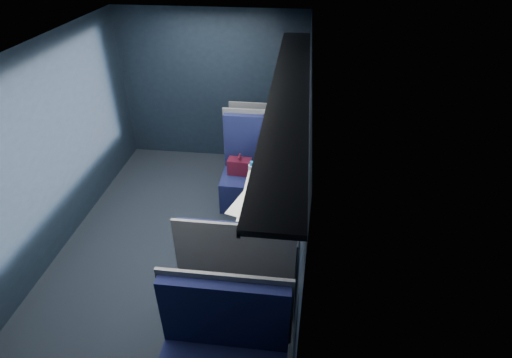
# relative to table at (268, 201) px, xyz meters

# --- Properties ---
(ground) EXTENTS (2.80, 4.20, 0.01)m
(ground) POSITION_rel_table_xyz_m (-1.03, 0.00, -0.67)
(ground) COLOR black
(room_shell) EXTENTS (3.00, 4.40, 2.40)m
(room_shell) POSITION_rel_table_xyz_m (-1.01, 0.00, 0.81)
(room_shell) COLOR black
(room_shell) RESTS_ON ground
(table) EXTENTS (0.62, 1.00, 0.74)m
(table) POSITION_rel_table_xyz_m (0.00, 0.00, 0.00)
(table) COLOR #54565E
(table) RESTS_ON ground
(seat_bay_near) EXTENTS (1.04, 0.62, 1.26)m
(seat_bay_near) POSITION_rel_table_xyz_m (-0.19, 0.87, -0.24)
(seat_bay_near) COLOR #0B0E33
(seat_bay_near) RESTS_ON ground
(seat_bay_far) EXTENTS (1.04, 0.62, 1.26)m
(seat_bay_far) POSITION_rel_table_xyz_m (-0.18, -0.87, -0.25)
(seat_bay_far) COLOR #0B0E33
(seat_bay_far) RESTS_ON ground
(seat_row_front) EXTENTS (1.04, 0.51, 1.16)m
(seat_row_front) POSITION_rel_table_xyz_m (-0.18, 1.80, -0.25)
(seat_row_front) COLOR #0B0E33
(seat_row_front) RESTS_ON ground
(man) EXTENTS (0.53, 0.56, 1.32)m
(man) POSITION_rel_table_xyz_m (0.07, 0.70, 0.06)
(man) COLOR black
(man) RESTS_ON ground
(woman) EXTENTS (0.53, 0.56, 1.32)m
(woman) POSITION_rel_table_xyz_m (0.07, -0.71, 0.06)
(woman) COLOR black
(woman) RESTS_ON ground
(papers) EXTENTS (0.82, 0.98, 0.01)m
(papers) POSITION_rel_table_xyz_m (-0.01, -0.06, 0.08)
(papers) COLOR white
(papers) RESTS_ON table
(laptop) EXTENTS (0.32, 0.37, 0.24)m
(laptop) POSITION_rel_table_xyz_m (0.26, 0.16, 0.14)
(laptop) COLOR silver
(laptop) RESTS_ON table
(bottle_small) EXTENTS (0.07, 0.07, 0.23)m
(bottle_small) POSITION_rel_table_xyz_m (0.29, 0.42, 0.18)
(bottle_small) COLOR silver
(bottle_small) RESTS_ON table
(cup) EXTENTS (0.06, 0.06, 0.08)m
(cup) POSITION_rel_table_xyz_m (0.22, 0.34, 0.12)
(cup) COLOR white
(cup) RESTS_ON table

